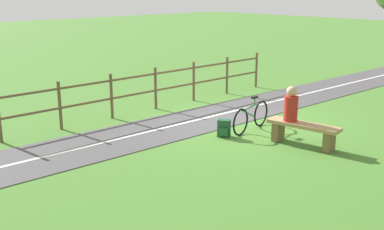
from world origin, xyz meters
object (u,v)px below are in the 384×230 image
bench (303,131)px  backpack (224,128)px  bicycle (251,117)px  person_seated (291,105)px

bench → backpack: 1.84m
bench → bicycle: 1.52m
person_seated → bicycle: (1.19, -0.07, -0.52)m
bench → person_seated: (0.33, 0.05, 0.53)m
backpack → bench: bearing=-153.6°
bench → backpack: bearing=17.1°
person_seated → bench: bearing=180.0°
person_seated → bicycle: 1.30m
bench → backpack: size_ratio=4.04×
bench → person_seated: 0.62m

